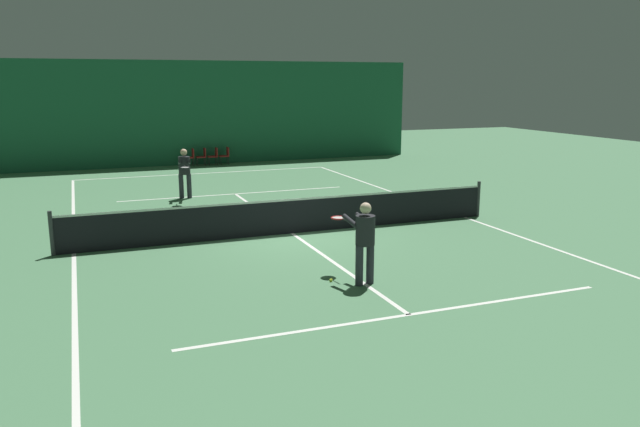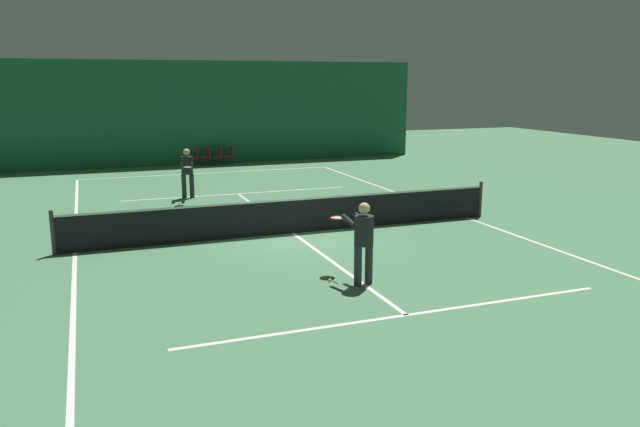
% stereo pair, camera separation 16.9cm
% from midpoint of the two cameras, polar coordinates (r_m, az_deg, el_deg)
% --- Properties ---
extents(ground_plane, '(60.00, 60.00, 0.00)m').
position_cam_midpoint_polar(ground_plane, '(16.85, -2.86, -1.83)').
color(ground_plane, '#4C7F56').
extents(backdrop_curtain, '(23.00, 0.12, 4.97)m').
position_cam_midpoint_polar(backdrop_curtain, '(31.07, -11.89, 8.97)').
color(backdrop_curtain, '#1E5B3D').
rests_on(backdrop_curtain, ground).
extents(court_line_baseline_far, '(11.00, 0.10, 0.00)m').
position_cam_midpoint_polar(court_line_baseline_far, '(28.19, -10.58, 3.64)').
color(court_line_baseline_far, white).
rests_on(court_line_baseline_far, ground).
extents(court_line_service_far, '(8.25, 0.10, 0.00)m').
position_cam_midpoint_polar(court_line_service_far, '(22.88, -7.96, 1.79)').
color(court_line_service_far, white).
rests_on(court_line_service_far, ground).
extents(court_line_service_near, '(8.25, 0.10, 0.00)m').
position_cam_midpoint_polar(court_line_service_near, '(11.23, 7.71, -9.15)').
color(court_line_service_near, white).
rests_on(court_line_service_near, ground).
extents(court_line_sideline_left, '(0.10, 23.80, 0.00)m').
position_cam_midpoint_polar(court_line_sideline_left, '(16.04, -21.86, -3.41)').
color(court_line_sideline_left, white).
rests_on(court_line_sideline_left, ground).
extents(court_line_sideline_right, '(0.10, 23.80, 0.00)m').
position_cam_midpoint_polar(court_line_sideline_right, '(19.26, 12.85, -0.34)').
color(court_line_sideline_right, white).
rests_on(court_line_sideline_right, ground).
extents(court_line_centre, '(0.10, 12.80, 0.00)m').
position_cam_midpoint_polar(court_line_centre, '(16.85, -2.86, -1.82)').
color(court_line_centre, white).
rests_on(court_line_centre, ground).
extents(tennis_net, '(12.00, 0.10, 1.07)m').
position_cam_midpoint_polar(tennis_net, '(16.73, -2.88, -0.13)').
color(tennis_net, black).
rests_on(tennis_net, ground).
extents(player_near, '(0.57, 1.40, 1.69)m').
position_cam_midpoint_polar(player_near, '(12.50, 3.65, -2.14)').
color(player_near, '#2D2D38').
rests_on(player_near, ground).
extents(player_far, '(0.54, 1.41, 1.73)m').
position_cam_midpoint_polar(player_far, '(22.15, -12.50, 3.92)').
color(player_far, '#2D2D38').
rests_on(player_far, ground).
extents(courtside_chair_0, '(0.44, 0.44, 0.84)m').
position_cam_midpoint_polar(courtside_chair_0, '(30.66, -11.91, 5.17)').
color(courtside_chair_0, '#2D2D2D').
rests_on(courtside_chair_0, ground).
extents(courtside_chair_1, '(0.44, 0.44, 0.84)m').
position_cam_midpoint_polar(courtside_chair_1, '(30.76, -10.87, 5.23)').
color(courtside_chair_1, '#2D2D2D').
rests_on(courtside_chair_1, ground).
extents(courtside_chair_2, '(0.44, 0.44, 0.84)m').
position_cam_midpoint_polar(courtside_chair_2, '(30.86, -9.83, 5.30)').
color(courtside_chair_2, '#2D2D2D').
rests_on(courtside_chair_2, ground).
extents(courtside_chair_3, '(0.44, 0.44, 0.84)m').
position_cam_midpoint_polar(courtside_chair_3, '(30.98, -8.80, 5.36)').
color(courtside_chair_3, '#2D2D2D').
rests_on(courtside_chair_3, ground).
extents(tennis_ball, '(0.07, 0.07, 0.07)m').
position_cam_midpoint_polar(tennis_ball, '(12.86, 0.63, -6.11)').
color(tennis_ball, '#D1DB33').
rests_on(tennis_ball, ground).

